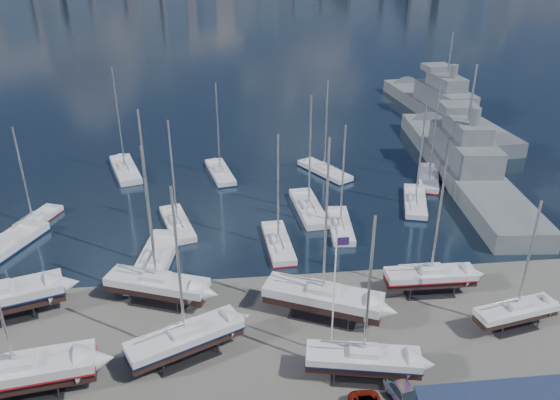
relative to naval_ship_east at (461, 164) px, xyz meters
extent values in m
plane|color=#605E59|center=(-32.24, -34.29, -1.66)|extent=(1400.00, 1400.00, 0.00)
cube|color=#2D2D33|center=(-56.79, -28.71, -1.58)|extent=(7.10, 4.86, 0.16)
cube|color=#2D2D33|center=(-51.76, -38.71, -1.58)|extent=(6.70, 3.81, 0.16)
cube|color=black|center=(-51.76, -38.71, 0.00)|extent=(11.80, 4.42, 0.92)
cube|color=silver|center=(-51.76, -38.71, 0.92)|extent=(11.88, 4.90, 0.92)
cube|color=maroon|center=(-51.76, -38.71, 0.49)|extent=(11.99, 4.95, 0.18)
cube|color=silver|center=(-51.76, -38.71, 1.63)|extent=(3.14, 2.34, 0.50)
cube|color=#2D2D33|center=(-42.23, -27.70, -1.58)|extent=(6.04, 4.33, 0.16)
cube|color=black|center=(-42.23, -27.70, -0.06)|extent=(10.19, 5.81, 0.80)
cube|color=silver|center=(-42.23, -27.70, 0.74)|extent=(10.34, 6.20, 0.80)
cube|color=silver|center=(-42.23, -27.70, 1.39)|extent=(2.94, 2.46, 0.50)
cylinder|color=#B2B2B7|center=(-42.23, -27.70, 7.89)|extent=(0.22, 0.22, 13.50)
cube|color=#2D2D33|center=(-39.15, -35.87, -1.58)|extent=(5.93, 4.57, 0.16)
cube|color=black|center=(-39.15, -35.87, -0.07)|extent=(9.84, 6.37, 0.78)
cube|color=silver|center=(-39.15, -35.87, 0.71)|extent=(10.02, 6.74, 0.78)
cube|color=#0C173E|center=(-39.15, -35.87, 0.35)|extent=(10.12, 6.81, 0.16)
cube|color=silver|center=(-39.15, -35.87, 1.35)|extent=(2.92, 2.55, 0.50)
cylinder|color=#B2B2B7|center=(-39.15, -35.87, 7.72)|extent=(0.22, 0.22, 13.23)
cube|color=#2D2D33|center=(-26.73, -31.59, -1.58)|extent=(6.66, 5.07, 0.16)
cube|color=black|center=(-26.73, -31.59, -0.02)|extent=(11.08, 7.02, 0.88)
cube|color=silver|center=(-26.73, -31.59, 0.86)|extent=(11.27, 7.44, 0.88)
cube|color=silver|center=(-26.73, -31.59, 1.55)|extent=(3.27, 2.84, 0.50)
cylinder|color=#B2B2B7|center=(-26.73, -31.59, 8.72)|extent=(0.22, 0.22, 14.85)
cube|color=#2D2D33|center=(-24.97, -39.86, -1.58)|extent=(5.34, 3.24, 0.16)
cube|color=black|center=(-24.97, -39.86, -0.10)|extent=(9.31, 3.94, 0.72)
cube|color=silver|center=(-24.97, -39.86, 0.62)|extent=(9.39, 4.32, 0.72)
cube|color=#0C173E|center=(-24.97, -39.86, 0.29)|extent=(9.48, 4.36, 0.14)
cube|color=silver|center=(-24.97, -39.86, 1.24)|extent=(2.53, 1.95, 0.50)
cylinder|color=#B2B2B7|center=(-24.97, -39.86, 7.10)|extent=(0.22, 0.22, 12.23)
cube|color=#2D2D33|center=(-15.46, -29.00, -1.58)|extent=(4.92, 2.30, 0.16)
cube|color=black|center=(-15.46, -29.00, -0.11)|extent=(8.92, 2.22, 0.71)
cube|color=silver|center=(-15.46, -29.00, 0.60)|extent=(8.92, 2.59, 0.71)
cube|color=maroon|center=(-15.46, -29.00, 0.28)|extent=(9.01, 2.62, 0.14)
cube|color=silver|center=(-15.46, -29.00, 1.21)|extent=(2.24, 1.52, 0.50)
cylinder|color=#B2B2B7|center=(-15.46, -29.00, 6.96)|extent=(0.22, 0.22, 12.01)
cube|color=#2D2D33|center=(-9.71, -35.15, -1.58)|extent=(4.61, 2.82, 0.16)
cube|color=black|center=(-9.71, -35.15, -0.15)|extent=(8.02, 3.45, 0.62)
cube|color=silver|center=(-9.71, -35.15, 0.47)|extent=(8.09, 3.77, 0.62)
cube|color=silver|center=(-9.71, -35.15, 1.04)|extent=(2.18, 1.69, 0.50)
cylinder|color=#B2B2B7|center=(-9.71, -35.15, 6.05)|extent=(0.22, 0.22, 10.54)
cube|color=black|center=(-60.86, -16.46, -2.01)|extent=(7.68, 12.51, 0.99)
cube|color=silver|center=(-60.86, -16.46, -1.02)|extent=(8.15, 12.72, 0.99)
cube|color=#0C173E|center=(-60.86, -16.46, -1.48)|extent=(8.24, 12.85, 0.20)
cube|color=black|center=(-59.19, -9.84, -1.90)|extent=(5.15, 8.95, 0.70)
cube|color=silver|center=(-59.19, -9.84, -1.19)|extent=(5.49, 9.09, 0.70)
cube|color=maroon|center=(-59.19, -9.84, -1.52)|extent=(5.55, 9.18, 0.14)
cube|color=silver|center=(-59.19, -9.84, -0.59)|extent=(2.18, 2.58, 0.50)
cylinder|color=#B2B2B7|center=(-59.19, -9.84, 5.09)|extent=(0.22, 0.22, 11.87)
cube|color=black|center=(-50.31, 6.04, -1.97)|extent=(5.84, 11.38, 0.89)
cube|color=silver|center=(-50.31, 6.04, -1.08)|extent=(6.29, 11.52, 0.89)
cube|color=silver|center=(-50.31, 6.04, -0.39)|extent=(2.61, 3.21, 0.50)
cylinder|color=#B2B2B7|center=(-50.31, 6.04, 6.86)|extent=(0.22, 0.22, 14.99)
cube|color=black|center=(-43.22, -20.86, -2.00)|extent=(4.75, 12.46, 0.97)
cube|color=silver|center=(-43.22, -20.86, -1.03)|extent=(5.25, 12.53, 0.97)
cube|color=#0C173E|center=(-43.22, -20.86, -1.48)|extent=(5.30, 12.66, 0.19)
cube|color=silver|center=(-43.22, -20.86, -0.29)|extent=(2.49, 3.32, 0.50)
cylinder|color=#B2B2B7|center=(-43.22, -20.86, 7.66)|extent=(0.22, 0.22, 16.41)
cube|color=black|center=(-41.38, -12.27, -1.92)|extent=(4.74, 9.75, 0.76)
cube|color=silver|center=(-41.38, -12.27, -1.16)|extent=(5.12, 9.86, 0.76)
cube|color=silver|center=(-41.38, -12.27, -0.53)|extent=(2.18, 2.72, 0.50)
cylinder|color=#B2B2B7|center=(-41.38, -12.27, 5.63)|extent=(0.22, 0.22, 12.81)
cube|color=black|center=(-36.00, 3.50, -1.93)|extent=(4.26, 9.99, 0.78)
cube|color=silver|center=(-36.00, 3.50, -1.15)|extent=(4.66, 10.08, 0.78)
cube|color=#0C173E|center=(-36.00, 3.50, -1.51)|extent=(4.71, 10.18, 0.16)
cube|color=silver|center=(-36.00, 3.50, -0.51)|extent=(2.10, 2.71, 0.50)
cylinder|color=#B2B2B7|center=(-36.00, 3.50, 5.81)|extent=(0.22, 0.22, 13.13)
cube|color=black|center=(-29.50, -18.23, -1.92)|extent=(2.83, 9.57, 0.76)
cube|color=silver|center=(-29.50, -18.23, -1.16)|extent=(3.23, 9.60, 0.76)
cube|color=maroon|center=(-29.50, -18.23, -1.51)|extent=(3.26, 9.69, 0.15)
cube|color=silver|center=(-29.50, -18.23, -0.53)|extent=(1.73, 2.46, 0.50)
cylinder|color=#B2B2B7|center=(-29.50, -18.23, 5.60)|extent=(0.22, 0.22, 12.76)
cube|color=black|center=(-24.66, -9.86, -1.96)|extent=(3.39, 10.86, 0.86)
cube|color=silver|center=(-24.66, -9.86, -1.10)|extent=(3.84, 10.90, 0.86)
cube|color=silver|center=(-24.66, -9.86, -0.42)|extent=(2.00, 2.81, 0.50)
cylinder|color=#B2B2B7|center=(-24.66, -9.86, 6.55)|extent=(0.22, 0.22, 14.44)
cube|color=black|center=(-20.30, 2.49, -1.93)|extent=(6.93, 9.68, 0.79)
cube|color=silver|center=(-20.30, 2.49, -1.14)|extent=(7.29, 9.89, 0.79)
cube|color=#0C173E|center=(-20.30, 2.49, -1.50)|extent=(7.36, 9.99, 0.16)
cube|color=silver|center=(-20.30, 2.49, -0.50)|extent=(2.66, 2.95, 0.50)
cylinder|color=#B2B2B7|center=(-20.30, 2.49, 5.89)|extent=(0.22, 0.22, 13.27)
cube|color=black|center=(-21.52, -14.89, -1.91)|extent=(2.99, 9.38, 0.74)
cube|color=silver|center=(-21.52, -14.89, -1.17)|extent=(3.38, 9.41, 0.74)
cube|color=silver|center=(-21.52, -14.89, -0.55)|extent=(1.74, 2.43, 0.50)
cylinder|color=#B2B2B7|center=(-21.52, -14.89, 5.42)|extent=(0.22, 0.22, 12.45)
cube|color=black|center=(-10.20, -9.38, -1.93)|extent=(5.00, 10.03, 0.78)
cube|color=silver|center=(-10.20, -9.38, -1.15)|extent=(5.40, 10.14, 0.78)
cube|color=#0C173E|center=(-10.20, -9.38, -1.50)|extent=(5.45, 10.25, 0.16)
cube|color=silver|center=(-10.20, -9.38, -0.50)|extent=(2.27, 2.81, 0.50)
cylinder|color=#B2B2B7|center=(-10.20, -9.38, 5.84)|extent=(0.22, 0.22, 13.19)
cube|color=black|center=(-5.61, -1.83, -1.93)|extent=(5.55, 10.05, 0.79)
cube|color=silver|center=(-5.61, -1.83, -1.14)|extent=(5.94, 10.19, 0.79)
cube|color=maroon|center=(-5.61, -1.83, -1.50)|extent=(6.00, 10.29, 0.16)
cube|color=silver|center=(-5.61, -1.83, -0.50)|extent=(2.39, 2.88, 0.50)
cylinder|color=#B2B2B7|center=(-5.61, -1.83, 5.89)|extent=(0.22, 0.22, 13.28)
cube|color=slate|center=(-0.01, -0.07, -1.20)|extent=(11.16, 46.79, 4.17)
cube|color=slate|center=(-0.01, -0.07, 2.69)|extent=(7.23, 16.65, 3.60)
cube|color=slate|center=(-0.01, -0.07, 5.69)|extent=(5.19, 9.60, 2.40)
cube|color=slate|center=(0.37, 4.55, 7.39)|extent=(5.55, 5.04, 1.20)
cylinder|color=#B2B2B7|center=(-0.01, -0.07, 10.89)|extent=(0.30, 0.30, 8.00)
cube|color=slate|center=(7.88, 27.77, -1.20)|extent=(11.05, 46.09, 4.11)
cube|color=slate|center=(7.88, 27.77, 2.65)|extent=(7.14, 16.40, 3.60)
cube|color=slate|center=(7.88, 27.77, 5.65)|extent=(5.12, 9.46, 2.40)
cube|color=slate|center=(7.50, 32.32, 7.35)|extent=(5.47, 4.97, 1.20)
cylinder|color=#B2B2B7|center=(7.88, 27.77, 10.85)|extent=(0.30, 0.30, 8.00)
imported|color=gray|center=(-22.22, -42.71, -0.99)|extent=(2.97, 4.97, 1.35)
cylinder|color=white|center=(-26.92, -36.87, 4.23)|extent=(0.12, 0.12, 11.79)
cube|color=#2B1645|center=(-26.43, -36.87, 9.54)|extent=(0.98, 0.05, 0.69)
camera|label=1|loc=(-35.12, -72.51, 30.56)|focal=35.00mm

